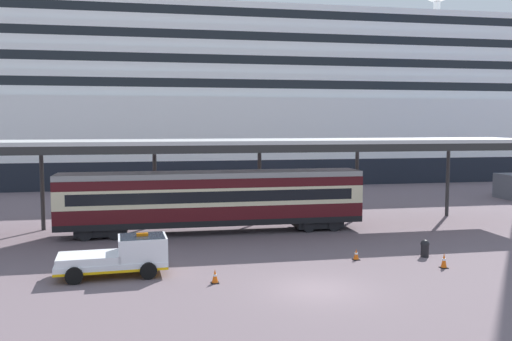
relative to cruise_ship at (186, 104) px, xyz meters
name	(u,v)px	position (x,y,z in m)	size (l,w,h in m)	color
ground_plane	(316,289)	(2.36, -53.47, -10.07)	(400.00, 400.00, 0.00)	#69595F
cruise_ship	(186,104)	(0.00, 0.00, 0.00)	(133.67, 29.96, 30.09)	black
platform_canopy	(212,144)	(-0.74, -39.74, -4.12)	(45.49, 5.95, 6.22)	silver
train_carriage	(213,199)	(-0.74, -40.17, -7.77)	(20.09, 2.81, 4.11)	black
service_truck	(123,255)	(-6.15, -49.55, -9.08)	(5.32, 2.51, 2.02)	white
traffic_cone_near	(215,276)	(-1.94, -51.70, -9.75)	(0.36, 0.36, 0.66)	black
traffic_cone_mid	(356,254)	(6.01, -48.88, -9.78)	(0.36, 0.36, 0.60)	black
traffic_cone_far	(444,261)	(9.77, -51.30, -9.69)	(0.36, 0.36, 0.78)	black
quay_bollard	(425,248)	(9.95, -48.99, -9.55)	(0.48, 0.48, 0.96)	black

